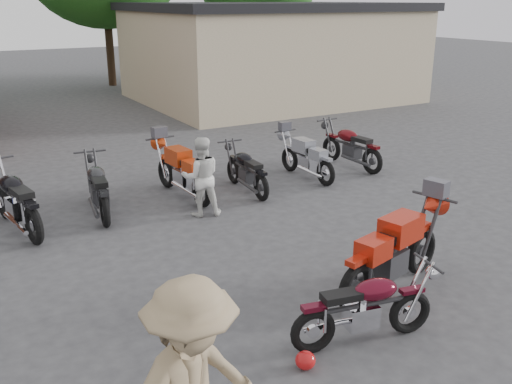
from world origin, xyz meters
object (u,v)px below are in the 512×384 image
helmet (305,360)px  row_bike_5 (246,168)px  vintage_motorcycle (367,304)px  row_bike_3 (98,185)px  row_bike_7 (350,144)px  sportbike (394,248)px  person_light (201,177)px  row_bike_6 (306,155)px  row_bike_4 (182,169)px  row_bike_2 (15,197)px

helmet → row_bike_5: bearing=67.1°
vintage_motorcycle → helmet: size_ratio=7.76×
row_bike_3 → row_bike_7: bearing=-81.3°
sportbike → person_light: person_light is taller
helmet → row_bike_6: row_bike_6 is taller
row_bike_4 → row_bike_6: (2.96, -0.22, -0.07)m
sportbike → helmet: size_ratio=9.71×
row_bike_2 → row_bike_6: size_ratio=1.17×
row_bike_2 → helmet: bearing=-170.0°
row_bike_6 → row_bike_4: bearing=82.9°
vintage_motorcycle → sportbike: bearing=45.7°
row_bike_3 → row_bike_5: 3.09m
row_bike_4 → sportbike: bearing=-174.9°
row_bike_3 → row_bike_6: row_bike_3 is taller
row_bike_3 → row_bike_7: 6.18m
sportbike → helmet: 2.34m
vintage_motorcycle → sportbike: size_ratio=0.80×
vintage_motorcycle → row_bike_6: 6.62m
sportbike → row_bike_6: (1.99, 5.00, -0.11)m
row_bike_2 → row_bike_3: size_ratio=1.10×
row_bike_3 → vintage_motorcycle: bearing=-157.7°
row_bike_4 → row_bike_6: size_ratio=1.12×
helmet → sportbike: bearing=23.2°
helmet → row_bike_7: size_ratio=0.12×
row_bike_4 → row_bike_7: row_bike_4 is taller
person_light → row_bike_7: (4.51, 1.18, -0.18)m
person_light → row_bike_4: (0.10, 1.18, -0.16)m
row_bike_5 → vintage_motorcycle: bearing=167.7°
row_bike_5 → person_light: bearing=122.5°
person_light → row_bike_3: bearing=-16.5°
vintage_motorcycle → row_bike_7: size_ratio=0.90×
person_light → helmet: bearing=93.9°
sportbike → row_bike_2: 6.52m
vintage_motorcycle → row_bike_3: (-1.57, 5.90, 0.05)m
sportbike → row_bike_6: 5.38m
vintage_motorcycle → row_bike_3: size_ratio=0.91×
row_bike_5 → row_bike_4: bearing=76.5°
row_bike_5 → helmet: bearing=159.8°
person_light → row_bike_7: 4.67m
person_light → row_bike_2: size_ratio=0.70×
row_bike_7 → row_bike_3: bearing=87.4°
row_bike_3 → person_light: bearing=-114.7°
vintage_motorcycle → row_bike_6: size_ratio=0.97×
row_bike_4 → row_bike_5: bearing=-111.6°
row_bike_4 → row_bike_7: bearing=-95.5°
row_bike_3 → row_bike_4: (1.77, 0.13, 0.03)m
row_bike_3 → row_bike_4: size_ratio=0.95×
row_bike_2 → row_bike_5: 4.56m
vintage_motorcycle → row_bike_2: 6.54m
row_bike_4 → row_bike_3: bearing=88.8°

